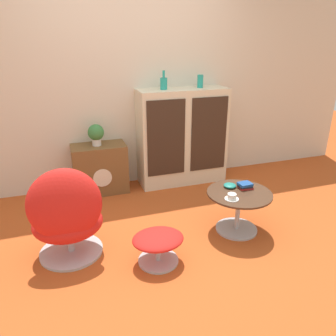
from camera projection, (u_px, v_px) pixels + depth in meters
ground_plane at (168, 241)px, 3.07m from camera, size 12.00×12.00×0.00m
wall_back at (128, 81)px, 3.91m from camera, size 6.40×0.06×2.60m
sideboard at (182, 137)px, 4.16m from camera, size 1.11×0.40×1.21m
tv_console at (100, 169)px, 3.97m from camera, size 0.64×0.37×0.60m
egg_chair at (67, 215)px, 2.72m from camera, size 0.61×0.58×0.85m
ottoman at (158, 242)px, 2.73m from camera, size 0.44×0.37×0.27m
coffee_table at (238, 206)px, 3.16m from camera, size 0.62×0.62×0.41m
vase_leftmost at (164, 83)px, 3.84m from camera, size 0.08×0.08×0.22m
vase_inner_left at (200, 81)px, 3.97m from camera, size 0.07×0.07×0.15m
potted_plant at (96, 133)px, 3.80m from camera, size 0.19×0.19×0.25m
teacup at (232, 197)px, 2.97m from camera, size 0.13×0.13×0.05m
book_stack at (245, 186)px, 3.19m from camera, size 0.14×0.12×0.06m
bowl at (230, 185)px, 3.21m from camera, size 0.12×0.12×0.04m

